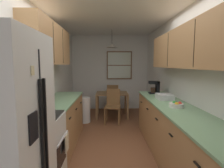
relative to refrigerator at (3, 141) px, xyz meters
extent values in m
plane|color=brown|center=(0.97, 2.17, -0.91)|extent=(12.00, 12.00, 0.00)
cube|color=silver|center=(-0.38, 2.17, 0.36)|extent=(0.10, 9.00, 2.55)
cube|color=silver|center=(2.32, 2.17, 0.36)|extent=(0.10, 9.00, 2.55)
cube|color=silver|center=(0.97, 4.82, 0.36)|extent=(4.40, 0.10, 2.55)
cube|color=white|center=(0.97, 2.17, 1.68)|extent=(4.40, 9.00, 0.08)
cube|color=white|center=(0.00, 0.00, 0.00)|extent=(0.66, 0.79, 1.83)
cube|color=black|center=(0.33, 0.00, -0.05)|extent=(0.01, 0.01, 1.64)
cube|color=black|center=(0.35, -0.04, -0.05)|extent=(0.02, 0.02, 1.17)
cube|color=black|center=(0.35, 0.04, -0.05)|extent=(0.02, 0.02, 1.17)
cube|color=black|center=(0.34, -0.17, 0.18)|extent=(0.01, 0.15, 0.22)
cube|color=beige|center=(0.34, -0.14, 0.60)|extent=(0.01, 0.05, 0.07)
cube|color=white|center=(-0.02, 0.73, -0.46)|extent=(0.62, 0.63, 0.90)
cube|color=black|center=(0.29, 0.73, -0.49)|extent=(0.01, 0.44, 0.30)
cube|color=silver|center=(0.32, 0.73, -0.28)|extent=(0.02, 0.50, 0.02)
cube|color=black|center=(-0.02, 0.73, 0.00)|extent=(0.59, 0.59, 0.02)
cube|color=white|center=(-0.30, 0.73, 0.09)|extent=(0.06, 0.63, 0.20)
cylinder|color=#2D2D2D|center=(-0.16, 0.59, 0.01)|extent=(0.15, 0.15, 0.01)
cylinder|color=#2D2D2D|center=(-0.16, 0.86, 0.01)|extent=(0.15, 0.15, 0.01)
cylinder|color=#2D2D2D|center=(0.12, 0.59, 0.01)|extent=(0.15, 0.15, 0.01)
cylinder|color=#2D2D2D|center=(0.12, 0.86, 0.01)|extent=(0.15, 0.15, 0.01)
cube|color=white|center=(-0.14, 0.73, 0.79)|extent=(0.38, 0.57, 0.33)
cube|color=black|center=(0.05, 0.67, 0.79)|extent=(0.01, 0.34, 0.21)
cube|color=#2D2D33|center=(0.05, 0.92, 0.79)|extent=(0.01, 0.11, 0.21)
cube|color=#A87A4C|center=(-0.03, 1.95, -0.48)|extent=(0.60, 1.79, 0.87)
cube|color=#7AA87A|center=(-0.03, 1.95, -0.03)|extent=(0.63, 1.81, 0.03)
cube|color=black|center=(0.28, 1.35, -0.21)|extent=(0.02, 0.10, 0.01)
cube|color=black|center=(0.28, 1.95, -0.21)|extent=(0.02, 0.10, 0.01)
cube|color=black|center=(0.28, 2.54, -0.21)|extent=(0.02, 0.10, 0.01)
cube|color=#A87A4C|center=(-0.17, 1.90, 1.01)|extent=(0.32, 1.89, 0.73)
cube|color=#2D2319|center=(-0.01, 1.58, 1.01)|extent=(0.01, 0.01, 0.67)
cube|color=#2D2319|center=(-0.01, 2.21, 1.01)|extent=(0.01, 0.01, 0.67)
cube|color=#A87A4C|center=(1.97, 1.27, -0.48)|extent=(0.60, 3.23, 0.87)
cube|color=#7AA87A|center=(1.97, 1.27, -0.03)|extent=(0.63, 3.25, 0.03)
cube|color=black|center=(1.66, -0.03, -0.21)|extent=(0.02, 0.10, 0.01)
cube|color=black|center=(1.66, 0.62, -0.21)|extent=(0.02, 0.10, 0.01)
cube|color=black|center=(1.66, 1.27, -0.21)|extent=(0.02, 0.10, 0.01)
cube|color=black|center=(1.66, 1.91, -0.21)|extent=(0.02, 0.10, 0.01)
cube|color=black|center=(1.66, 2.56, -0.21)|extent=(0.02, 0.10, 0.01)
cube|color=#A87A4C|center=(2.11, 1.22, 0.90)|extent=(0.32, 2.93, 0.63)
cube|color=#2D2319|center=(1.94, 0.73, 0.90)|extent=(0.01, 0.01, 0.58)
cube|color=#2D2319|center=(1.94, 1.70, 0.90)|extent=(0.01, 0.01, 0.58)
cube|color=brown|center=(1.01, 3.80, -0.21)|extent=(0.93, 0.73, 0.03)
cube|color=brown|center=(0.57, 3.47, -0.57)|extent=(0.06, 0.06, 0.69)
cube|color=brown|center=(1.45, 3.47, -0.57)|extent=(0.06, 0.06, 0.69)
cube|color=brown|center=(0.57, 4.14, -0.57)|extent=(0.06, 0.06, 0.69)
cube|color=brown|center=(1.45, 4.14, -0.57)|extent=(0.06, 0.06, 0.69)
cube|color=brown|center=(1.01, 3.16, -0.46)|extent=(0.45, 0.45, 0.04)
cube|color=brown|center=(1.04, 3.34, -0.24)|extent=(0.37, 0.08, 0.45)
cylinder|color=brown|center=(1.17, 2.95, -0.70)|extent=(0.04, 0.04, 0.43)
cylinder|color=brown|center=(0.81, 3.00, -0.70)|extent=(0.04, 0.04, 0.43)
cylinder|color=brown|center=(1.22, 3.31, -0.70)|extent=(0.04, 0.04, 0.43)
cylinder|color=brown|center=(0.86, 3.36, -0.70)|extent=(0.04, 0.04, 0.43)
cube|color=brown|center=(1.05, 4.45, -0.46)|extent=(0.41, 0.41, 0.04)
cube|color=brown|center=(1.05, 4.27, -0.24)|extent=(0.37, 0.04, 0.45)
cylinder|color=brown|center=(0.88, 4.64, -0.70)|extent=(0.04, 0.04, 0.43)
cylinder|color=brown|center=(1.24, 4.63, -0.70)|extent=(0.04, 0.04, 0.43)
cylinder|color=brown|center=(0.87, 4.27, -0.70)|extent=(0.04, 0.04, 0.43)
cylinder|color=brown|center=(1.23, 4.26, -0.70)|extent=(0.04, 0.04, 0.43)
cylinder|color=black|center=(1.01, 3.80, 1.43)|extent=(0.01, 0.01, 0.40)
cone|color=#B7B2A8|center=(1.01, 3.80, 1.18)|extent=(0.33, 0.33, 0.10)
sphere|color=white|center=(1.01, 3.80, 1.20)|extent=(0.06, 0.06, 0.06)
cube|color=brown|center=(1.29, 4.75, 0.62)|extent=(0.87, 0.04, 0.97)
cube|color=silver|center=(1.29, 4.74, 0.62)|extent=(0.79, 0.01, 0.89)
cube|color=brown|center=(1.29, 4.73, 0.62)|extent=(0.79, 0.02, 0.03)
cylinder|color=white|center=(0.27, 3.28, -0.57)|extent=(0.29, 0.29, 0.68)
cylinder|color=#265999|center=(-0.03, 1.33, 0.06)|extent=(0.12, 0.12, 0.15)
cylinder|color=white|center=(-0.03, 1.33, 0.14)|extent=(0.12, 0.12, 0.02)
cube|color=beige|center=(0.33, 0.88, -0.41)|extent=(0.02, 0.16, 0.24)
cube|color=black|center=(1.94, 2.54, 0.00)|extent=(0.22, 0.18, 0.02)
cube|color=black|center=(2.02, 2.54, 0.13)|extent=(0.06, 0.18, 0.28)
cube|color=black|center=(1.94, 2.54, 0.24)|extent=(0.22, 0.18, 0.06)
cylinder|color=#331E14|center=(1.92, 2.54, 0.07)|extent=(0.11, 0.11, 0.11)
cylinder|color=silver|center=(1.95, 1.22, 0.02)|extent=(0.22, 0.22, 0.06)
cylinder|color=black|center=(1.95, 1.22, 0.03)|extent=(0.18, 0.18, 0.03)
sphere|color=red|center=(2.00, 1.21, 0.05)|extent=(0.06, 0.06, 0.06)
sphere|color=green|center=(1.93, 1.27, 0.05)|extent=(0.06, 0.06, 0.06)
sphere|color=yellow|center=(1.93, 1.17, 0.05)|extent=(0.06, 0.06, 0.06)
cube|color=silver|center=(1.97, 1.86, 0.04)|extent=(0.28, 0.34, 0.10)
cylinder|color=#4C7299|center=(0.97, 3.73, -0.16)|extent=(0.19, 0.19, 0.06)
camera|label=1|loc=(0.89, -1.47, 0.65)|focal=28.75mm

